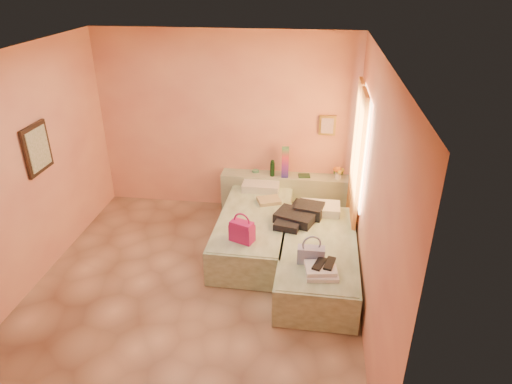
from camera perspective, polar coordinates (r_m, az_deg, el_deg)
ground at (r=5.84m, az=-7.65°, el=-11.83°), size 4.50×4.50×0.00m
room_walls at (r=5.40m, az=-5.18°, el=6.82°), size 4.02×4.51×2.81m
headboard_ledge at (r=7.28m, az=3.78°, el=-0.23°), size 2.05×0.30×0.65m
bed_left at (r=6.43m, az=-0.26°, el=-4.83°), size 0.93×2.01×0.50m
bed_right at (r=5.89m, az=7.74°, el=-8.41°), size 0.93×2.01×0.50m
water_bottle at (r=7.06m, az=2.06°, el=2.97°), size 0.08×0.08×0.25m
rainbow_box at (r=7.00m, az=3.66°, el=3.74°), size 0.12×0.12×0.48m
small_dish at (r=7.23m, az=-0.06°, el=2.64°), size 0.12×0.12×0.03m
green_book at (r=7.11m, az=6.04°, el=2.03°), size 0.19×0.15×0.03m
flower_vase at (r=7.08m, az=10.25°, el=2.53°), size 0.20×0.20×0.23m
magenta_handbag at (r=5.68m, az=-1.76°, el=-4.89°), size 0.34×0.26×0.28m
khaki_garment at (r=6.63m, az=1.62°, el=-1.07°), size 0.39×0.35×0.05m
clothes_pile at (r=6.14m, az=5.37°, el=-3.00°), size 0.65×0.65×0.16m
blue_handbag at (r=5.35m, az=6.88°, el=-7.81°), size 0.31×0.13×0.20m
towel_stack at (r=5.19m, az=8.23°, el=-9.78°), size 0.38×0.34×0.10m
sandal_pair at (r=5.20m, az=8.55°, el=-8.90°), size 0.26×0.30×0.03m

